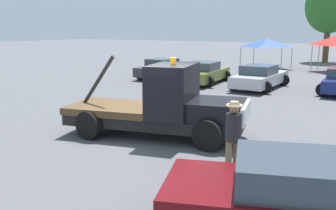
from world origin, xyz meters
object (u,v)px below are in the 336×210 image
object	(u,v)px
canopy_tent_blue	(267,43)
tree_left	(329,6)
foreground_car	(312,200)
parked_car_olive	(203,73)
traffic_cone	(211,103)
parked_car_charcoal	(164,69)
parked_car_silver	(260,77)
person_near_truck	(233,132)
tow_truck	(165,107)

from	to	relation	value
canopy_tent_blue	tree_left	bearing A→B (deg)	68.77
foreground_car	tree_left	size ratio (longest dim) A/B	0.64
foreground_car	parked_car_olive	world-z (taller)	same
tree_left	traffic_cone	xyz separation A→B (m)	(-0.38, -26.26, -5.22)
tree_left	traffic_cone	world-z (taller)	tree_left
parked_car_charcoal	parked_car_olive	world-z (taller)	same
foreground_car	canopy_tent_blue	size ratio (longest dim) A/B	1.51
parked_car_charcoal	parked_car_silver	size ratio (longest dim) A/B	0.93
foreground_car	person_near_truck	xyz separation A→B (m)	(-2.09, 1.86, 0.37)
tow_truck	parked_car_silver	world-z (taller)	tow_truck
parked_car_olive	canopy_tent_blue	bearing A→B (deg)	-8.15
parked_car_olive	parked_car_silver	distance (m)	3.61
tow_truck	parked_car_olive	xyz separation A→B (m)	(-4.11, 11.09, -0.31)
canopy_tent_blue	traffic_cone	world-z (taller)	canopy_tent_blue
person_near_truck	parked_car_olive	size ratio (longest dim) A/B	0.36
foreground_car	parked_car_olive	bearing A→B (deg)	102.39
tow_truck	parked_car_silver	bearing A→B (deg)	78.89
foreground_car	tree_left	bearing A→B (deg)	79.13
tree_left	parked_car_charcoal	bearing A→B (deg)	-111.01
tree_left	foreground_car	bearing A→B (deg)	-81.44
person_near_truck	traffic_cone	xyz separation A→B (m)	(-3.48, 6.36, -0.77)
parked_car_silver	canopy_tent_blue	bearing A→B (deg)	16.44
parked_car_charcoal	parked_car_olive	size ratio (longest dim) A/B	0.96
parked_car_olive	tree_left	distance (m)	20.69
canopy_tent_blue	tree_left	world-z (taller)	tree_left
tow_truck	parked_car_charcoal	bearing A→B (deg)	108.39
parked_car_silver	parked_car_olive	bearing A→B (deg)	89.33
canopy_tent_blue	traffic_cone	distance (m)	17.94
tow_truck	foreground_car	bearing A→B (deg)	-49.71
person_near_truck	tree_left	size ratio (longest dim) A/B	0.21
parked_car_charcoal	canopy_tent_blue	bearing A→B (deg)	-15.81
foreground_car	parked_car_charcoal	xyz separation A→B (m)	(-12.47, 15.51, -0.00)
tree_left	traffic_cone	bearing A→B (deg)	-90.84
foreground_car	traffic_cone	bearing A→B (deg)	104.71
tow_truck	person_near_truck	world-z (taller)	tow_truck
tow_truck	tree_left	size ratio (longest dim) A/B	0.72
foreground_car	parked_car_silver	bearing A→B (deg)	91.33
parked_car_charcoal	tree_left	size ratio (longest dim) A/B	0.56
parked_car_olive	traffic_cone	xyz separation A→B (m)	(3.58, -6.53, -0.40)
tow_truck	parked_car_charcoal	xyz separation A→B (m)	(-7.43, 11.84, -0.31)
parked_car_charcoal	parked_car_silver	bearing A→B (deg)	-92.25
foreground_car	traffic_cone	world-z (taller)	foreground_car
tow_truck	traffic_cone	bearing A→B (deg)	82.92
parked_car_silver	tree_left	distance (m)	20.43
parked_car_charcoal	foreground_car	bearing A→B (deg)	-136.17
foreground_car	parked_car_silver	xyz separation A→B (m)	(-5.54, 14.62, -0.00)
parked_car_silver	canopy_tent_blue	distance (m)	11.68
foreground_car	person_near_truck	size ratio (longest dim) A/B	3.02
tow_truck	parked_car_charcoal	distance (m)	13.99
parked_car_olive	canopy_tent_blue	world-z (taller)	canopy_tent_blue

